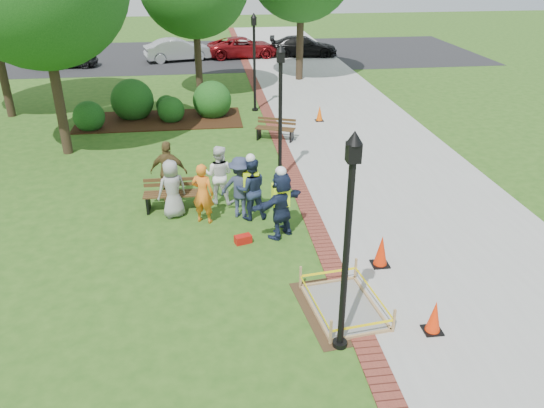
{
  "coord_description": "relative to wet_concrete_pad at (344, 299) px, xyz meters",
  "views": [
    {
      "loc": [
        -1.03,
        -10.61,
        6.84
      ],
      "look_at": [
        0.5,
        1.2,
        1.0
      ],
      "focal_mm": 35.0,
      "sensor_mm": 36.0,
      "label": 1
    }
  ],
  "objects": [
    {
      "name": "parking_lot",
      "position": [
        -1.6,
        28.9,
        -0.23
      ],
      "size": [
        36.0,
        12.0,
        0.01
      ],
      "primitive_type": "cube",
      "color": "black",
      "rests_on": "ground"
    },
    {
      "name": "parked_car_a",
      "position": [
        -11.03,
        25.91,
        -0.23
      ],
      "size": [
        2.03,
        4.52,
        1.46
      ],
      "primitive_type": "imported",
      "rotation": [
        0.0,
        0.0,
        1.55
      ],
      "color": "black",
      "rests_on": "ground"
    },
    {
      "name": "parked_car_b",
      "position": [
        -4.16,
        27.07,
        -0.23
      ],
      "size": [
        3.1,
        5.06,
        1.54
      ],
      "primitive_type": "imported",
      "rotation": [
        0.0,
        0.0,
        1.81
      ],
      "color": "#B1B1B7",
      "rests_on": "ground"
    },
    {
      "name": "shrub_d",
      "position": [
        -2.3,
        14.27,
        -0.23
      ],
      "size": [
        1.68,
        1.68,
        1.68
      ],
      "primitive_type": "sphere",
      "color": "#133F12",
      "rests_on": "ground"
    },
    {
      "name": "casual_person_d",
      "position": [
        -3.78,
        5.73,
        0.69
      ],
      "size": [
        0.65,
        0.49,
        1.85
      ],
      "color": "brown",
      "rests_on": "ground"
    },
    {
      "name": "hivis_worker_a",
      "position": [
        -0.85,
        3.23,
        0.73
      ],
      "size": [
        0.68,
        0.63,
        1.94
      ],
      "color": "#17203C",
      "rests_on": "ground"
    },
    {
      "name": "casual_person_e",
      "position": [
        -1.79,
        4.49,
        0.64
      ],
      "size": [
        0.65,
        0.53,
        1.75
      ],
      "color": "#2D344F",
      "rests_on": "ground"
    },
    {
      "name": "cone_front",
      "position": [
        1.54,
        -0.94,
        0.12
      ],
      "size": [
        0.37,
        0.37,
        0.73
      ],
      "color": "black",
      "rests_on": "ground"
    },
    {
      "name": "cone_back",
      "position": [
        1.27,
        1.51,
        0.15
      ],
      "size": [
        0.41,
        0.41,
        0.8
      ],
      "color": "black",
      "rests_on": "ground"
    },
    {
      "name": "shrub_a",
      "position": [
        -7.35,
        13.03,
        -0.23
      ],
      "size": [
        1.27,
        1.27,
        1.27
      ],
      "primitive_type": "sphere",
      "color": "#133F12",
      "rests_on": "ground"
    },
    {
      "name": "mulch_bed",
      "position": [
        -4.6,
        13.9,
        -0.21
      ],
      "size": [
        7.0,
        3.0,
        0.05
      ],
      "primitive_type": "cube",
      "color": "#381E0F",
      "rests_on": "ground"
    },
    {
      "name": "cone_far",
      "position": [
        2.23,
        12.92,
        0.1
      ],
      "size": [
        0.35,
        0.35,
        0.69
      ],
      "color": "black",
      "rests_on": "ground"
    },
    {
      "name": "casual_person_c",
      "position": [
        -2.34,
        5.45,
        0.64
      ],
      "size": [
        0.64,
        0.51,
        1.75
      ],
      "color": "white",
      "rests_on": "ground"
    },
    {
      "name": "casual_person_a",
      "position": [
        -3.65,
        4.74,
        0.59
      ],
      "size": [
        0.62,
        0.52,
        1.65
      ],
      "color": "gray",
      "rests_on": "ground"
    },
    {
      "name": "bench_near",
      "position": [
        -3.68,
        5.14,
        0.05
      ],
      "size": [
        1.65,
        0.59,
        0.88
      ],
      "color": "#4D321A",
      "rests_on": "ground"
    },
    {
      "name": "wet_concrete_pad",
      "position": [
        0.0,
        0.0,
        0.0
      ],
      "size": [
        1.98,
        2.5,
        0.55
      ],
      "color": "#47331E",
      "rests_on": "ground"
    },
    {
      "name": "casual_person_b",
      "position": [
        -2.82,
        4.28,
        0.61
      ],
      "size": [
        0.63,
        0.53,
        1.69
      ],
      "color": "orange",
      "rests_on": "ground"
    },
    {
      "name": "shrub_b",
      "position": [
        -5.74,
        14.48,
        -0.23
      ],
      "size": [
        1.83,
        1.83,
        1.83
      ],
      "primitive_type": "sphere",
      "color": "#133F12",
      "rests_on": "ground"
    },
    {
      "name": "ground",
      "position": [
        -1.6,
        1.9,
        -0.23
      ],
      "size": [
        100.0,
        100.0,
        0.0
      ],
      "primitive_type": "plane",
      "color": "#285116",
      "rests_on": "ground"
    },
    {
      "name": "lamp_near",
      "position": [
        -0.35,
        -1.1,
        2.25
      ],
      "size": [
        0.28,
        0.28,
        4.26
      ],
      "color": "black",
      "rests_on": "ground"
    },
    {
      "name": "hivis_worker_c",
      "position": [
        -1.52,
        4.33,
        0.71
      ],
      "size": [
        0.59,
        0.41,
        1.9
      ],
      "color": "#1C324A",
      "rests_on": "ground"
    },
    {
      "name": "hivis_worker_b",
      "position": [
        -0.84,
        3.53,
        0.67
      ],
      "size": [
        0.61,
        0.63,
        1.82
      ],
      "color": "#161639",
      "rests_on": "ground"
    },
    {
      "name": "bench_far",
      "position": [
        0.02,
        10.75,
        0.03
      ],
      "size": [
        1.59,
        1.02,
        0.82
      ],
      "color": "#4D2F1A",
      "rests_on": "ground"
    },
    {
      "name": "shrub_e",
      "position": [
        -4.32,
        14.84,
        -0.23
      ],
      "size": [
        0.92,
        0.92,
        0.92
      ],
      "primitive_type": "sphere",
      "color": "#133F12",
      "rests_on": "ground"
    },
    {
      "name": "parked_car_d",
      "position": [
        4.22,
        27.61,
        -0.23
      ],
      "size": [
        2.52,
        4.62,
        1.43
      ],
      "primitive_type": "imported",
      "rotation": [
        0.0,
        0.0,
        1.43
      ],
      "color": "black",
      "rests_on": "ground"
    },
    {
      "name": "toolbox",
      "position": [
        -1.86,
        2.99,
        -0.13
      ],
      "size": [
        0.47,
        0.35,
        0.21
      ],
      "primitive_type": "cube",
      "rotation": [
        0.0,
        0.0,
        0.3
      ],
      "color": "#AD150D",
      "rests_on": "ground"
    },
    {
      "name": "parked_car_c",
      "position": [
        0.17,
        27.74,
        -0.23
      ],
      "size": [
        2.31,
        4.58,
        1.44
      ],
      "primitive_type": "imported",
      "rotation": [
        0.0,
        0.0,
        1.66
      ],
      "color": "maroon",
      "rests_on": "ground"
    },
    {
      "name": "brick_edging",
      "position": [
        0.15,
        11.9,
        -0.22
      ],
      "size": [
        0.5,
        60.0,
        0.03
      ],
      "primitive_type": "cube",
      "color": "maroon",
      "rests_on": "ground"
    },
    {
      "name": "lamp_mid",
      "position": [
        -0.35,
        6.9,
        2.25
      ],
      "size": [
        0.28,
        0.28,
        4.26
      ],
      "color": "black",
      "rests_on": "ground"
    },
    {
      "name": "sidewalk",
      "position": [
        3.4,
        11.9,
        -0.22
      ],
      "size": [
        6.0,
        60.0,
        0.02
      ],
      "primitive_type": "cube",
      "color": "#9E9E99",
      "rests_on": "ground"
    },
    {
      "name": "lamp_far",
      "position": [
        -0.35,
        14.9,
        2.25
      ],
      "size": [
        0.28,
        0.28,
        4.26
      ],
      "color": "black",
      "rests_on": "ground"
    },
    {
      "name": "shrub_c",
      "position": [
        -4.08,
        13.74,
        -0.23
      ],
      "size": [
        1.15,
        1.15,
        1.15
      ],
      "primitive_type": "sphere",
      "color": "#133F12",
      "rests_on": "ground"
    }
  ]
}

